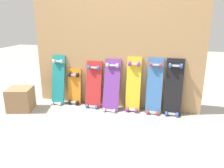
{
  "coord_description": "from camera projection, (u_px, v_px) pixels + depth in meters",
  "views": [
    {
      "loc": [
        0.77,
        -2.89,
        1.26
      ],
      "look_at": [
        0.0,
        -0.07,
        0.37
      ],
      "focal_mm": 35.98,
      "sensor_mm": 36.0,
      "label": 1
    }
  ],
  "objects": [
    {
      "name": "skateboard_orange",
      "position": [
        74.0,
        88.0,
        3.3
      ],
      "size": [
        0.2,
        0.15,
        0.59
      ],
      "color": "orange",
      "rests_on": "ground"
    },
    {
      "name": "plywood_wall_panel",
      "position": [
        115.0,
        54.0,
        3.07
      ],
      "size": [
        2.36,
        0.04,
        1.53
      ],
      "primitive_type": "cube",
      "color": "tan",
      "rests_on": "ground"
    },
    {
      "name": "skateboard_yellow",
      "position": [
        133.0,
        87.0,
        3.03
      ],
      "size": [
        0.2,
        0.19,
        0.8
      ],
      "color": "gold",
      "rests_on": "ground"
    },
    {
      "name": "skateboard_red",
      "position": [
        94.0,
        87.0,
        3.18
      ],
      "size": [
        0.23,
        0.2,
        0.72
      ],
      "color": "#B22626",
      "rests_on": "ground"
    },
    {
      "name": "skateboard_purple",
      "position": [
        111.0,
        88.0,
        3.07
      ],
      "size": [
        0.22,
        0.27,
        0.77
      ],
      "color": "#6B338C",
      "rests_on": "ground"
    },
    {
      "name": "skateboard_blue",
      "position": [
        154.0,
        89.0,
        2.96
      ],
      "size": [
        0.21,
        0.19,
        0.81
      ],
      "color": "#386BAD",
      "rests_on": "ground"
    },
    {
      "name": "skateboard_teal",
      "position": [
        58.0,
        82.0,
        3.3
      ],
      "size": [
        0.19,
        0.22,
        0.79
      ],
      "color": "#197A7F",
      "rests_on": "ground"
    },
    {
      "name": "ground_plane",
      "position": [
        113.0,
        107.0,
        3.23
      ],
      "size": [
        12.0,
        12.0,
        0.0
      ],
      "primitive_type": "plane",
      "color": "#9E9991"
    },
    {
      "name": "skateboard_black",
      "position": [
        174.0,
        90.0,
        2.91
      ],
      "size": [
        0.22,
        0.18,
        0.81
      ],
      "color": "black",
      "rests_on": "ground"
    },
    {
      "name": "wooden_crate",
      "position": [
        21.0,
        99.0,
        3.11
      ],
      "size": [
        0.39,
        0.39,
        0.31
      ],
      "primitive_type": "cube",
      "rotation": [
        0.0,
        0.0,
        0.28
      ],
      "color": "#99724C",
      "rests_on": "ground"
    }
  ]
}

